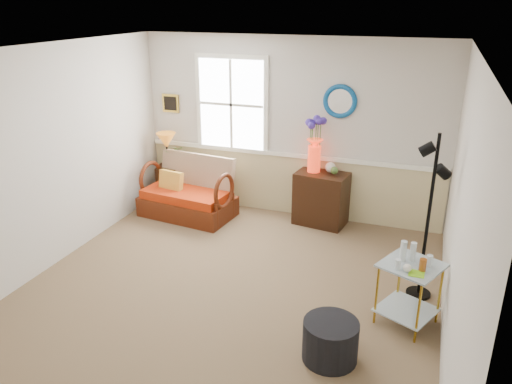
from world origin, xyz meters
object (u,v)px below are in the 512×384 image
(loveseat, at_px, (187,188))
(cabinet, at_px, (321,199))
(floor_lamp, at_px, (428,219))
(lamp_stand, at_px, (169,184))
(side_table, at_px, (408,294))
(ottoman, at_px, (330,341))

(loveseat, xyz_separation_m, cabinet, (1.94, 0.40, -0.06))
(floor_lamp, bearing_deg, loveseat, 156.98)
(lamp_stand, distance_m, floor_lamp, 4.24)
(lamp_stand, height_order, side_table, side_table)
(floor_lamp, bearing_deg, lamp_stand, 153.93)
(lamp_stand, xyz_separation_m, ottoman, (3.22, -2.87, -0.10))
(lamp_stand, relative_size, ottoman, 1.18)
(lamp_stand, relative_size, side_table, 0.89)
(lamp_stand, distance_m, cabinet, 2.47)
(side_table, bearing_deg, floor_lamp, 80.29)
(side_table, relative_size, ottoman, 1.33)
(side_table, height_order, floor_lamp, floor_lamp)
(lamp_stand, bearing_deg, cabinet, -0.19)
(loveseat, xyz_separation_m, floor_lamp, (3.39, -1.09, 0.48))
(ottoman, bearing_deg, side_table, 52.68)
(loveseat, distance_m, floor_lamp, 3.59)
(loveseat, relative_size, lamp_stand, 2.27)
(cabinet, relative_size, ottoman, 1.53)
(side_table, distance_m, floor_lamp, 0.83)
(lamp_stand, xyz_separation_m, side_table, (3.82, -2.07, 0.04))
(lamp_stand, distance_m, side_table, 4.35)
(loveseat, height_order, ottoman, loveseat)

